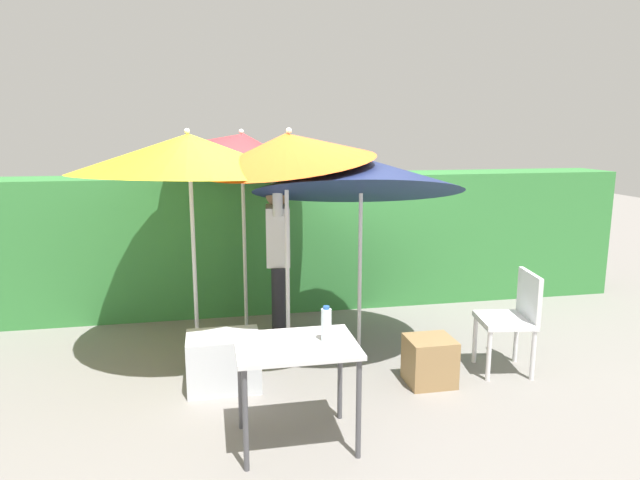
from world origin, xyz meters
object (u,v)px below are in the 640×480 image
Objects in this scene: umbrella_yellow at (357,175)px; folding_table at (296,356)px; umbrella_navy at (288,149)px; chair_plastic at (513,315)px; umbrella_orange at (189,154)px; crate_cardboard at (430,361)px; umbrella_rainbow at (242,149)px; cooler_box at (224,361)px; person_vendor at (278,252)px; bottle_water at (326,324)px.

umbrella_yellow is 2.61× the size of folding_table.
umbrella_navy is 2.49× the size of chair_plastic.
crate_cardboard is at bearing -25.77° from umbrella_orange.
crate_cardboard is at bearing -47.50° from umbrella_rainbow.
umbrella_orange is at bearing 108.84° from cooler_box.
umbrella_orange is 2.71m from crate_cardboard.
crate_cardboard is at bearing -27.45° from umbrella_navy.
umbrella_rainbow is 2.13m from cooler_box.
umbrella_yellow is 1.08m from person_vendor.
cooler_box is 1.30m from bottle_water.
umbrella_rainbow is at bearing 146.83° from chair_plastic.
bottle_water is at bearing -112.23° from umbrella_yellow.
cooler_box is at bearing -102.04° from umbrella_rainbow.
folding_table is at bearing -96.11° from umbrella_navy.
cooler_box is (0.23, -0.66, -1.65)m from umbrella_orange.
umbrella_yellow reaches higher than person_vendor.
chair_plastic is (1.24, -0.66, -1.18)m from umbrella_yellow.
umbrella_yellow is at bearing 120.33° from crate_cardboard.
umbrella_rainbow is 9.16× the size of bottle_water.
cooler_box is at bearing 176.19° from chair_plastic.
umbrella_orange reaches higher than chair_plastic.
umbrella_navy is 3.76× the size of cooler_box.
umbrella_orange is 0.96× the size of umbrella_navy.
umbrella_yellow is 1.11× the size of person_vendor.
umbrella_navy is 9.22× the size of bottle_water.
umbrella_rainbow is at bearing 108.12° from umbrella_navy.
umbrella_orange is (-0.50, -0.62, -0.02)m from umbrella_rainbow.
umbrella_orange is 3.59× the size of cooler_box.
crate_cardboard is 1.65× the size of bottle_water.
bottle_water is at bearing 2.84° from folding_table.
umbrella_navy is at bearing 152.55° from crate_cardboard.
umbrella_orange reaches higher than crate_cardboard.
umbrella_rainbow is at bearing 94.75° from folding_table.
umbrella_rainbow is 1.27m from umbrella_yellow.
umbrella_navy is at bearing 93.23° from bottle_water.
umbrella_rainbow reaches higher than person_vendor.
umbrella_yellow is at bearing 67.77° from bottle_water.
person_vendor is at bearing 56.25° from cooler_box.
cooler_box reaches higher than crate_cardboard.
umbrella_yellow reaches higher than chair_plastic.
crate_cardboard is (1.41, -1.54, -1.71)m from umbrella_rainbow.
umbrella_navy is 5.59× the size of crate_cardboard.
folding_table is 3.33× the size of bottle_water.
umbrella_navy reaches higher than umbrella_yellow.
umbrella_orange is at bearing 154.23° from crate_cardboard.
umbrella_navy is at bearing 27.30° from cooler_box.
umbrella_orange is 2.38× the size of chair_plastic.
umbrella_rainbow is 1.03m from umbrella_navy.
person_vendor is 4.75× the size of crate_cardboard.
person_vendor is 2.21m from chair_plastic.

